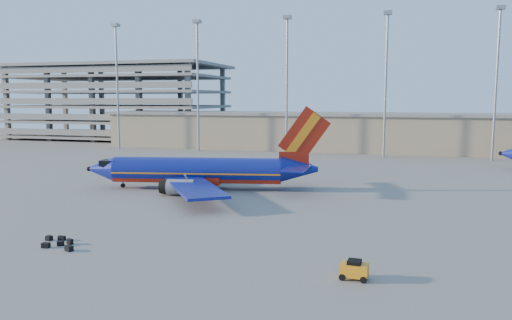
% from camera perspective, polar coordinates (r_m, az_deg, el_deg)
% --- Properties ---
extents(ground, '(220.00, 220.00, 0.00)m').
position_cam_1_polar(ground, '(60.67, -1.36, -4.09)').
color(ground, slate).
rests_on(ground, ground).
extents(terminal_building, '(122.00, 16.00, 8.50)m').
position_cam_1_polar(terminal_building, '(115.31, 12.12, 3.20)').
color(terminal_building, gray).
rests_on(terminal_building, ground).
extents(parking_garage, '(62.00, 32.00, 21.40)m').
position_cam_1_polar(parking_garage, '(153.27, -15.48, 6.79)').
color(parking_garage, slate).
rests_on(parking_garage, ground).
extents(light_mast_row, '(101.60, 1.60, 28.65)m').
position_cam_1_polar(light_mast_row, '(103.77, 9.04, 10.18)').
color(light_mast_row, gray).
rests_on(light_mast_row, ground).
extents(aircraft_main, '(31.62, 30.13, 10.80)m').
position_cam_1_polar(aircraft_main, '(65.13, -6.08, -1.31)').
color(aircraft_main, navy).
rests_on(aircraft_main, ground).
extents(baggage_tug, '(1.88, 1.22, 1.30)m').
position_cam_1_polar(baggage_tug, '(33.78, 11.15, -12.17)').
color(baggage_tug, orange).
rests_on(baggage_tug, ground).
extents(luggage_pile, '(4.07, 2.83, 0.44)m').
position_cam_1_polar(luggage_pile, '(43.53, -21.61, -8.80)').
color(luggage_pile, black).
rests_on(luggage_pile, ground).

